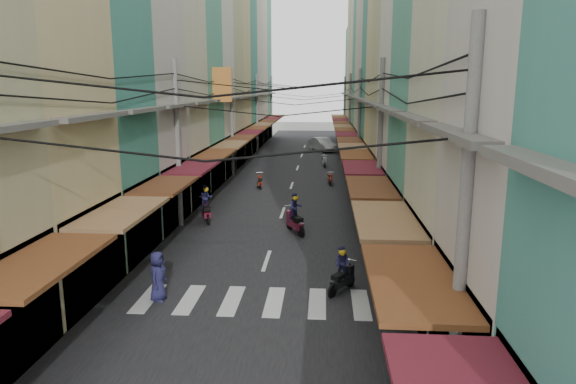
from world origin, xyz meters
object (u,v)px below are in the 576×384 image
at_px(bicycle, 412,239).
at_px(traffic_sign, 403,243).
at_px(white_car, 322,151).
at_px(market_umbrella, 489,261).

height_order(bicycle, traffic_sign, traffic_sign).
xyz_separation_m(white_car, bicycle, (4.24, -32.31, 0.00)).
height_order(white_car, market_umbrella, market_umbrella).
height_order(bicycle, market_umbrella, market_umbrella).
relative_size(white_car, bicycle, 2.96).
bearing_deg(bicycle, white_car, 1.67).
bearing_deg(market_umbrella, traffic_sign, 122.81).
relative_size(white_car, traffic_sign, 1.93).
relative_size(bicycle, traffic_sign, 0.65).
bearing_deg(traffic_sign, white_car, 93.99).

